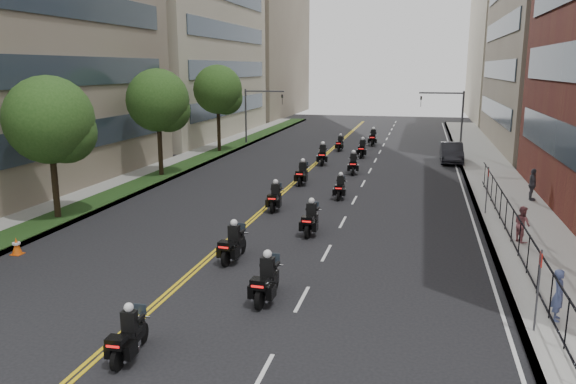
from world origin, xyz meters
name	(u,v)px	position (x,y,z in m)	size (l,w,h in m)	color
ground	(148,361)	(0.00, 0.00, 0.00)	(160.00, 160.00, 0.00)	black
sidewalk_right	(500,189)	(12.00, 25.00, 0.07)	(4.00, 90.00, 0.15)	gray
sidewalk_left	(158,173)	(-12.00, 25.00, 0.07)	(4.00, 90.00, 0.15)	gray
grass_strip	(168,172)	(-11.20, 25.00, 0.17)	(2.00, 90.00, 0.04)	#1F3814
building_right_far	(530,30)	(21.50, 78.00, 13.00)	(15.00, 28.00, 26.00)	#ABA28A
building_left_far	(244,34)	(-22.00, 78.00, 13.00)	(16.00, 28.00, 26.00)	#786857
iron_fence	(516,232)	(11.00, 12.00, 0.90)	(0.05, 28.00, 1.50)	black
street_trees	(120,111)	(-11.05, 18.61, 5.13)	(4.40, 38.40, 7.98)	#2D2214
traffic_signal_right	(452,112)	(9.54, 42.00, 3.70)	(4.09, 0.20, 5.60)	#3F3F44
traffic_signal_left	(255,108)	(-9.54, 42.00, 3.70)	(4.09, 0.20, 5.60)	#3F3F44
motorcycle_0	(128,337)	(-0.55, 0.04, 0.61)	(0.51, 2.10, 1.55)	black
motorcycle_1	(266,281)	(2.05, 4.62, 0.69)	(0.56, 2.38, 1.75)	black
motorcycle_2	(233,245)	(-0.35, 8.18, 0.68)	(0.61, 2.32, 1.71)	black
motorcycle_3	(311,220)	(2.00, 12.60, 0.68)	(0.54, 2.34, 1.73)	black
motorcycle_4	(275,198)	(-0.79, 16.63, 0.68)	(0.57, 2.32, 1.71)	black
motorcycle_5	(340,188)	(2.30, 20.30, 0.63)	(0.50, 2.15, 1.59)	black
motorcycle_6	(302,174)	(-0.78, 23.80, 0.69)	(0.55, 2.38, 1.76)	black
motorcycle_7	(353,164)	(2.09, 28.47, 0.70)	(0.67, 2.39, 1.76)	black
motorcycle_8	(323,155)	(-0.81, 31.89, 0.74)	(0.71, 2.55, 1.88)	black
motorcycle_9	(362,149)	(1.92, 36.42, 0.71)	(0.56, 2.42, 1.79)	black
motorcycle_10	(340,144)	(-0.54, 39.94, 0.64)	(0.52, 2.19, 1.62)	black
motorcycle_11	(373,138)	(2.17, 44.28, 0.74)	(0.58, 2.54, 1.88)	black
parked_sedan	(452,153)	(9.40, 35.41, 0.82)	(1.73, 4.97, 1.64)	black
pedestrian_a	(559,295)	(11.20, 4.93, 0.96)	(0.59, 0.39, 1.63)	#45507E
pedestrian_b	(522,224)	(11.42, 13.13, 0.96)	(0.79, 0.61, 1.62)	#924F54
pedestrian_c	(532,185)	(13.30, 21.72, 1.09)	(1.10, 0.46, 1.87)	#45444C
traffic_cone	(17,246)	(-9.50, 6.80, 0.36)	(0.45, 0.45, 0.75)	#DF510B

